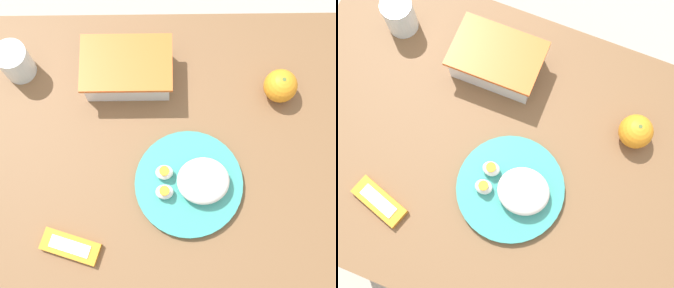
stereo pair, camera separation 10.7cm
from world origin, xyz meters
TOP-DOWN VIEW (x-y plane):
  - ground_plane at (0.00, 0.00)m, footprint 10.00×10.00m
  - table at (0.00, 0.00)m, footprint 1.02×0.74m
  - food_container at (-0.06, 0.20)m, footprint 0.21×0.14m
  - orange_fruit at (0.30, 0.16)m, footprint 0.08×0.08m
  - rice_plate at (0.08, -0.07)m, footprint 0.25×0.25m
  - candy_bar at (-0.19, -0.21)m, footprint 0.14×0.09m
  - drinking_glass at (-0.33, 0.22)m, footprint 0.08×0.08m

SIDE VIEW (x-z plane):
  - ground_plane at x=0.00m, z-range 0.00..0.00m
  - table at x=0.00m, z-range 0.24..1.02m
  - candy_bar at x=-0.19m, z-range 0.77..0.80m
  - rice_plate at x=0.08m, z-range 0.76..0.83m
  - food_container at x=-0.06m, z-range 0.77..0.86m
  - orange_fruit at x=0.30m, z-range 0.78..0.85m
  - drinking_glass at x=-0.33m, z-range 0.78..0.87m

